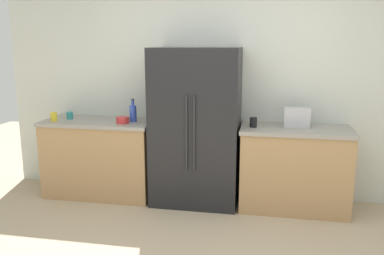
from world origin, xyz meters
TOP-DOWN VIEW (x-y plane):
  - kitchen_back_panel at (0.00, 1.78)m, footprint 5.27×0.10m
  - counter_left at (-1.39, 1.43)m, footprint 1.29×0.62m
  - counter_right at (0.83, 1.43)m, footprint 1.16×0.62m
  - refrigerator at (-0.24, 1.41)m, footprint 0.95×0.63m
  - toaster at (0.84, 1.49)m, footprint 0.27×0.15m
  - bottle_a at (-0.98, 1.43)m, footprint 0.08×0.08m
  - cup_a at (-1.76, 1.45)m, footprint 0.08×0.08m
  - cup_b at (-1.88, 1.29)m, footprint 0.07×0.07m
  - cup_c at (0.38, 1.38)m, footprint 0.08×0.08m
  - bowl_a at (-1.06, 1.32)m, footprint 0.14×0.14m

SIDE VIEW (x-z plane):
  - counter_left at x=-1.39m, z-range 0.00..0.90m
  - counter_right at x=0.83m, z-range 0.00..0.90m
  - refrigerator at x=-0.24m, z-range 0.00..1.73m
  - bowl_a at x=-1.06m, z-range 0.90..0.96m
  - cup_a at x=-1.76m, z-range 0.90..0.98m
  - cup_b at x=-1.88m, z-range 0.90..1.00m
  - cup_c at x=0.38m, z-range 0.90..1.00m
  - toaster at x=0.84m, z-range 0.90..1.10m
  - bottle_a at x=-0.98m, z-range 0.87..1.13m
  - kitchen_back_panel at x=0.00m, z-range 0.00..2.63m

